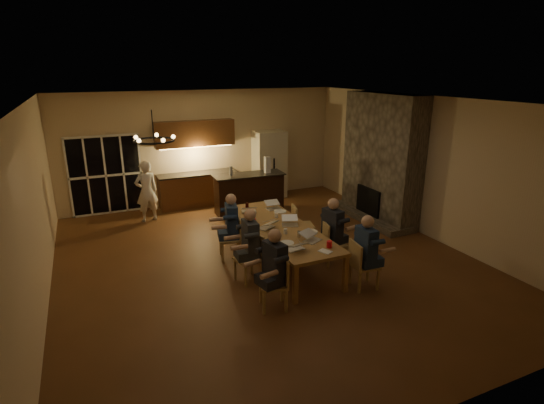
{
  "coord_description": "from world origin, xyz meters",
  "views": [
    {
      "loc": [
        -3.13,
        -7.29,
        3.79
      ],
      "look_at": [
        0.27,
        0.3,
        1.14
      ],
      "focal_mm": 28.0,
      "sensor_mm": 36.0,
      "label": 1
    }
  ],
  "objects": [
    {
      "name": "laptop_c",
      "position": [
        -0.03,
        -0.08,
        0.86
      ],
      "size": [
        0.42,
        0.4,
        0.23
      ],
      "primitive_type": null,
      "rotation": [
        0.0,
        0.0,
        3.65
      ],
      "color": "silver",
      "rests_on": "dining_table"
    },
    {
      "name": "chair_right_mid",
      "position": [
        1.19,
        -0.67,
        0.45
      ],
      "size": [
        0.52,
        0.52,
        0.89
      ],
      "primitive_type": null,
      "rotation": [
        0.0,
        0.0,
        1.36
      ],
      "color": "tan",
      "rests_on": "ground"
    },
    {
      "name": "chair_left_far",
      "position": [
        -0.63,
        0.42,
        0.45
      ],
      "size": [
        0.52,
        0.52,
        0.89
      ],
      "primitive_type": null,
      "rotation": [
        0.0,
        0.0,
        -1.77
      ],
      "color": "tan",
      "rests_on": "ground"
    },
    {
      "name": "fireplace",
      "position": [
        3.7,
        1.2,
        1.6
      ],
      "size": [
        0.58,
        2.5,
        3.2
      ],
      "primitive_type": "cube",
      "color": "#6E6356",
      "rests_on": "ground"
    },
    {
      "name": "right_wall",
      "position": [
        4.02,
        0.0,
        1.6
      ],
      "size": [
        0.04,
        9.0,
        3.2
      ],
      "primitive_type": "cube",
      "color": "beige",
      "rests_on": "ground"
    },
    {
      "name": "chair_right_far",
      "position": [
        1.11,
        0.49,
        0.45
      ],
      "size": [
        0.53,
        0.53,
        0.89
      ],
      "primitive_type": null,
      "rotation": [
        0.0,
        0.0,
        1.33
      ],
      "color": "tan",
      "rests_on": "ground"
    },
    {
      "name": "redcup_near",
      "position": [
        0.61,
        -1.41,
        0.81
      ],
      "size": [
        0.1,
        0.1,
        0.12
      ],
      "primitive_type": "cylinder",
      "color": "red",
      "rests_on": "dining_table"
    },
    {
      "name": "person_right_mid",
      "position": [
        1.14,
        -0.66,
        0.69
      ],
      "size": [
        0.7,
        0.7,
        1.38
      ],
      "primitive_type": null,
      "rotation": [
        0.0,
        0.0,
        1.77
      ],
      "color": "#21242B",
      "rests_on": "ground"
    },
    {
      "name": "person_left_mid",
      "position": [
        -0.57,
        -0.6,
        0.69
      ],
      "size": [
        0.64,
        0.64,
        1.38
      ],
      "primitive_type": null,
      "rotation": [
        0.0,
        0.0,
        -1.63
      ],
      "color": "#363B40",
      "rests_on": "ground"
    },
    {
      "name": "laptop_f",
      "position": [
        0.59,
        0.93,
        0.86
      ],
      "size": [
        0.33,
        0.29,
        0.23
      ],
      "primitive_type": null,
      "rotation": [
        0.0,
        0.0,
        -0.02
      ],
      "color": "silver",
      "rests_on": "dining_table"
    },
    {
      "name": "left_wall",
      "position": [
        -4.02,
        0.0,
        1.6
      ],
      "size": [
        0.04,
        9.0,
        3.2
      ],
      "primitive_type": "cube",
      "color": "beige",
      "rests_on": "ground"
    },
    {
      "name": "refrigerator",
      "position": [
        1.9,
        4.15,
        1.0
      ],
      "size": [
        0.9,
        0.68,
        2.0
      ],
      "primitive_type": "cube",
      "color": "beige",
      "rests_on": "ground"
    },
    {
      "name": "french_doors",
      "position": [
        -2.7,
        4.47,
        1.05
      ],
      "size": [
        1.86,
        0.08,
        2.1
      ],
      "primitive_type": "cube",
      "color": "black",
      "rests_on": "ground"
    },
    {
      "name": "laptop_e",
      "position": [
        0.01,
        0.98,
        0.86
      ],
      "size": [
        0.39,
        0.36,
        0.23
      ],
      "primitive_type": null,
      "rotation": [
        0.0,
        0.0,
        2.85
      ],
      "color": "silver",
      "rests_on": "dining_table"
    },
    {
      "name": "plate_far",
      "position": [
        0.64,
        0.69,
        0.76
      ],
      "size": [
        0.27,
        0.27,
        0.02
      ],
      "primitive_type": "cylinder",
      "color": "white",
      "rests_on": "dining_table"
    },
    {
      "name": "chair_left_mid",
      "position": [
        -0.64,
        -0.65,
        0.45
      ],
      "size": [
        0.52,
        0.52,
        0.89
      ],
      "primitive_type": null,
      "rotation": [
        0.0,
        0.0,
        -1.36
      ],
      "color": "tan",
      "rests_on": "ground"
    },
    {
      "name": "bar_island",
      "position": [
        0.77,
        2.96,
        0.54
      ],
      "size": [
        1.92,
        0.76,
        1.08
      ],
      "primitive_type": "cube",
      "rotation": [
        0.0,
        0.0,
        -0.04
      ],
      "color": "black",
      "rests_on": "ground"
    },
    {
      "name": "ceiling",
      "position": [
        0.0,
        0.0,
        3.22
      ],
      "size": [
        8.0,
        9.0,
        0.04
      ],
      "primitive_type": "cube",
      "color": "white",
      "rests_on": "back_wall"
    },
    {
      "name": "person_right_near",
      "position": [
        1.15,
        -1.75,
        0.69
      ],
      "size": [
        0.62,
        0.62,
        1.38
      ],
      "primitive_type": null,
      "rotation": [
        0.0,
        0.0,
        1.54
      ],
      "color": "navy",
      "rests_on": "ground"
    },
    {
      "name": "laptop_a",
      "position": [
        0.01,
        -1.23,
        0.86
      ],
      "size": [
        0.36,
        0.32,
        0.23
      ],
      "primitive_type": null,
      "rotation": [
        0.0,
        0.0,
        3.29
      ],
      "color": "silver",
      "rests_on": "dining_table"
    },
    {
      "name": "standing_person",
      "position": [
        -1.82,
        3.44,
        0.79
      ],
      "size": [
        0.63,
        0.47,
        1.57
      ],
      "primitive_type": "imported",
      "rotation": [
        0.0,
        0.0,
        3.32
      ],
      "color": "white",
      "rests_on": "ground"
    },
    {
      "name": "laptop_b",
      "position": [
        0.48,
        -1.03,
        0.86
      ],
      "size": [
        0.41,
        0.39,
        0.23
      ],
      "primitive_type": null,
      "rotation": [
        0.0,
        0.0,
        0.44
      ],
      "color": "silver",
      "rests_on": "dining_table"
    },
    {
      "name": "notepad",
      "position": [
        0.45,
        -1.54,
        0.76
      ],
      "size": [
        0.23,
        0.26,
        0.01
      ],
      "primitive_type": "cube",
      "rotation": [
        0.0,
        0.0,
        0.43
      ],
      "color": "white",
      "rests_on": "dining_table"
    },
    {
      "name": "plate_near",
      "position": [
        0.67,
        -0.63,
        0.76
      ],
      "size": [
        0.27,
        0.27,
        0.02
      ],
      "primitive_type": "cylinder",
      "color": "white",
      "rests_on": "dining_table"
    },
    {
      "name": "kitchenette",
      "position": [
        -0.3,
        4.2,
        1.2
      ],
      "size": [
        2.24,
        0.68,
        2.4
      ],
      "primitive_type": null,
      "color": "brown",
      "rests_on": "ground"
    },
    {
      "name": "mug_back",
      "position": [
        -0.06,
        0.66,
        0.8
      ],
      "size": [
        0.07,
        0.07,
        0.1
      ],
      "primitive_type": "cylinder",
      "color": "white",
      "rests_on": "dining_table"
    },
    {
      "name": "can_cola",
      "position": [
        0.07,
        1.25,
        0.81
      ],
      "size": [
        0.07,
        0.07,
        0.12
      ],
      "primitive_type": "cylinder",
      "color": "#3F0F0C",
      "rests_on": "dining_table"
    },
    {
      "name": "chair_right_near",
      "position": [
        1.16,
        -1.73,
        0.45
      ],
      "size": [
        0.49,
        0.49,
        0.89
      ],
      "primitive_type": null,
      "rotation": [
        0.0,
        0.0,
        1.45
      ],
      "color": "tan",
      "rests_on": "ground"
    },
    {
      "name": "bar_blender",
      "position": [
        1.29,
        2.89,
        1.3
      ],
      "size": [
        0.14,
        0.14,
        0.44
      ],
      "primitive_type": "cube",
      "rotation": [
        0.0,
        0.0,
        0.02
      ],
      "color": "silver",
      "rests_on": "bar_island"
    },
    {
      "name": "chair_left_near",
      "position": [
        -0.6,
        -1.69,
        0.45
      ],
      "size": [
        0.54,
        0.54,
        0.89
      ],
      "primitive_type": null,
      "rotation": [
        0.0,
        0.0,
        -1.83
      ],
      "color": "tan",
      "rests_on": "ground"
    },
    {
      "name": "floor",
      "position": [
        0.0,
        0.0,
        0.0
      ],
      "size": [
        9.0,
        9.0,
        0.0
      ],
      "primitive_type": "plane",
      "color": "brown",
      "rests_on": "ground"
    },
    {
      "name": "person_left_near",
      "position": [
        -0.57,
        -1.68,
        0.69
      ],
      "size": [
        0.71,
        0.71,
        1.38
      ],
      "primitive_type": null,
      "rotation": [
        0.0,
        0.0,
        -1.37
      ],
      "color": "#21242B",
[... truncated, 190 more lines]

